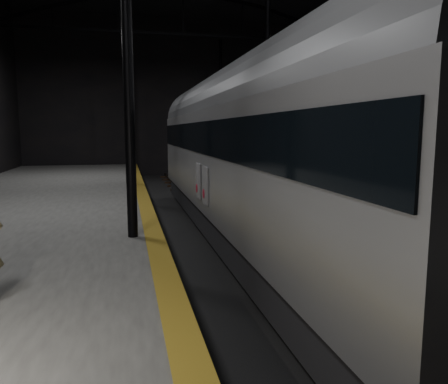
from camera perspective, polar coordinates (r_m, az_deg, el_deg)
name	(u,v)px	position (r m, az deg, el deg)	size (l,w,h in m)	color
ground	(235,232)	(16.38, 1.50, -5.27)	(44.00, 44.00, 0.00)	black
platform_left	(18,229)	(16.18, -25.27, -4.39)	(9.00, 43.80, 1.00)	#4C4C4A
platform_right	(413,211)	(19.50, 23.42, -2.29)	(9.00, 43.80, 1.00)	#4C4C4A
tactile_strip	(147,209)	(15.71, -10.06, -2.22)	(0.50, 43.80, 0.01)	olive
track	(235,230)	(16.36, 1.50, -5.04)	(2.40, 43.00, 0.24)	#3F3328
train	(248,146)	(14.43, 3.10, 5.98)	(3.26, 21.82, 5.83)	#999BA0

